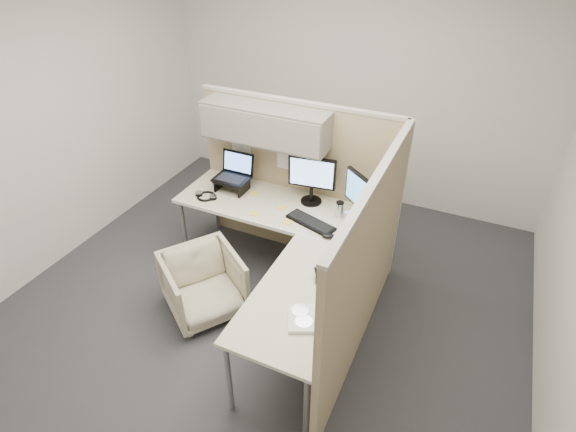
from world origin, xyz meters
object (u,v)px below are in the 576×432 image
at_px(desk, 285,240).
at_px(monitor_left, 312,177).
at_px(office_chair, 203,282).
at_px(keyboard, 311,223).

height_order(desk, monitor_left, monitor_left).
height_order(office_chair, monitor_left, monitor_left).
height_order(monitor_left, keyboard, monitor_left).
xyz_separation_m(desk, keyboard, (0.13, 0.26, 0.05)).
bearing_deg(office_chair, desk, -19.25).
distance_m(desk, keyboard, 0.30).
bearing_deg(monitor_left, keyboard, -75.73).
xyz_separation_m(office_chair, keyboard, (0.73, 0.68, 0.42)).
xyz_separation_m(office_chair, monitor_left, (0.59, 1.01, 0.68)).
xyz_separation_m(desk, office_chair, (-0.59, -0.42, -0.37)).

